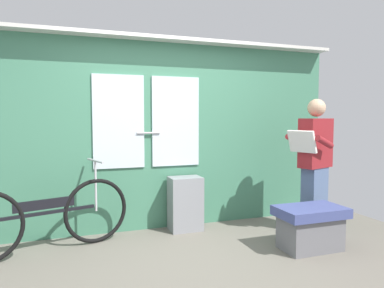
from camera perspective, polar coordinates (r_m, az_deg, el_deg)
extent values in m
cube|color=#666056|center=(3.58, 0.66, -18.70)|extent=(5.59, 4.01, 0.04)
cube|color=#427F60|center=(4.46, -4.64, 1.24)|extent=(4.59, 0.08, 2.29)
cube|color=silver|center=(4.30, -11.61, 3.50)|extent=(0.60, 0.02, 1.10)
cube|color=silver|center=(4.44, -2.62, 3.61)|extent=(0.60, 0.02, 1.10)
cylinder|color=#B2B2B7|center=(4.34, -6.97, 1.75)|extent=(0.28, 0.02, 0.02)
cube|color=silver|center=(4.46, -4.39, 16.32)|extent=(4.59, 0.28, 0.04)
torus|color=black|center=(4.12, -15.03, -10.26)|extent=(0.69, 0.24, 0.71)
cube|color=black|center=(3.96, -22.44, -10.14)|extent=(0.99, 0.32, 0.03)
cube|color=black|center=(3.94, -22.48, -8.88)|extent=(0.57, 0.19, 0.10)
cylinder|color=#B7B7BC|center=(4.06, -15.11, -6.48)|extent=(0.02, 0.02, 0.55)
cylinder|color=#B7B7BC|center=(4.02, -15.18, -2.60)|extent=(0.15, 0.43, 0.02)
cube|color=slate|center=(4.61, 18.92, -8.35)|extent=(0.35, 0.27, 0.78)
cube|color=maroon|center=(4.51, 19.12, 0.15)|extent=(0.48, 0.33, 0.59)
sphere|color=tan|center=(4.51, 19.25, 5.47)|extent=(0.21, 0.21, 0.21)
cube|color=silver|center=(4.28, 17.12, 0.38)|extent=(0.21, 0.36, 0.26)
cylinder|color=maroon|center=(4.29, 20.36, 0.32)|extent=(0.31, 0.17, 0.17)
cylinder|color=maroon|center=(4.51, 16.05, 0.59)|extent=(0.31, 0.17, 0.17)
cube|color=gray|center=(4.43, -1.08, -9.48)|extent=(0.39, 0.28, 0.65)
cube|color=#3D477F|center=(3.97, 18.39, -10.21)|extent=(0.70, 0.44, 0.10)
cube|color=slate|center=(4.03, 18.32, -13.31)|extent=(0.60, 0.36, 0.35)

